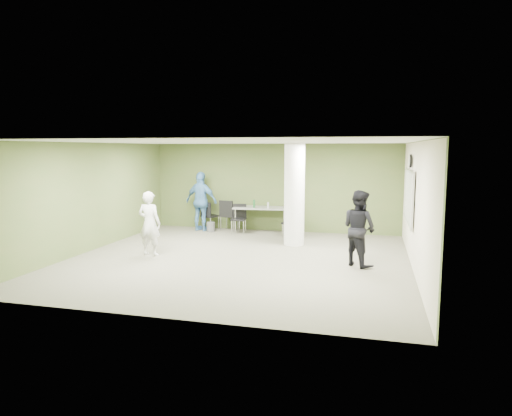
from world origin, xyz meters
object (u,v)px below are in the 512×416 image
(woman_white, at_px, (149,223))
(chair_back_left, at_px, (209,214))
(man_black, at_px, (359,228))
(man_blue, at_px, (201,201))
(folding_table, at_px, (261,209))

(woman_white, bearing_deg, chair_back_left, -89.57)
(man_black, xyz_separation_m, man_blue, (-5.07, 3.30, 0.09))
(chair_back_left, xyz_separation_m, woman_white, (-0.16, -3.74, 0.26))
(folding_table, distance_m, chair_back_left, 1.78)
(man_black, bearing_deg, chair_back_left, 7.33)
(man_blue, bearing_deg, man_black, 158.10)
(woman_white, relative_size, man_black, 0.93)
(folding_table, relative_size, man_blue, 0.92)
(man_blue, bearing_deg, folding_table, -164.63)
(folding_table, distance_m, man_black, 4.65)
(woman_white, relative_size, man_blue, 0.84)
(woman_white, height_order, man_black, man_black)
(woman_white, bearing_deg, man_black, -174.04)
(folding_table, distance_m, woman_white, 4.19)
(folding_table, height_order, chair_back_left, folding_table)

